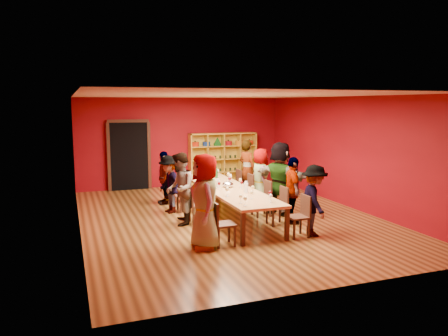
% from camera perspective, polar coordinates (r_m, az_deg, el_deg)
% --- Properties ---
extents(room_shell, '(7.10, 9.10, 3.04)m').
position_cam_1_polar(room_shell, '(10.64, 0.53, 1.38)').
color(room_shell, '#593617').
rests_on(room_shell, ground).
extents(tasting_table, '(1.10, 4.50, 0.75)m').
position_cam_1_polar(tasting_table, '(10.77, 0.52, -2.85)').
color(tasting_table, tan).
rests_on(tasting_table, ground).
extents(doorway, '(1.40, 0.17, 2.30)m').
position_cam_1_polar(doorway, '(14.56, -12.30, 1.59)').
color(doorway, black).
rests_on(doorway, ground).
extents(shelving_unit, '(2.40, 0.40, 1.80)m').
position_cam_1_polar(shelving_unit, '(15.21, -0.20, 1.54)').
color(shelving_unit, gold).
rests_on(shelving_unit, ground).
extents(chair_person_left_0, '(0.42, 0.42, 0.89)m').
position_cam_1_polar(chair_person_left_0, '(8.69, -0.52, -7.00)').
color(chair_person_left_0, black).
rests_on(chair_person_left_0, ground).
extents(person_left_0, '(0.55, 0.94, 1.86)m').
position_cam_1_polar(person_left_0, '(8.49, -2.50, -4.36)').
color(person_left_0, '#5571B0').
rests_on(person_left_0, ground).
extents(chair_person_left_2, '(0.42, 0.42, 0.89)m').
position_cam_1_polar(chair_person_left_2, '(10.33, -3.80, -4.51)').
color(chair_person_left_2, black).
rests_on(chair_person_left_2, ground).
extents(person_left_2, '(0.66, 0.91, 1.69)m').
position_cam_1_polar(person_left_2, '(10.17, -5.78, -2.73)').
color(person_left_2, white).
rests_on(person_left_2, ground).
extents(chair_person_left_3, '(0.42, 0.42, 0.89)m').
position_cam_1_polar(chair_person_left_3, '(11.46, -5.45, -3.25)').
color(chair_person_left_3, black).
rests_on(chair_person_left_3, ground).
extents(person_left_3, '(0.58, 1.02, 1.49)m').
position_cam_1_polar(person_left_3, '(11.33, -7.16, -2.11)').
color(person_left_3, '#4F5054').
rests_on(person_left_3, ground).
extents(chair_person_left_4, '(0.42, 0.42, 0.89)m').
position_cam_1_polar(chair_person_left_4, '(12.43, -6.63, -2.34)').
color(chair_person_left_4, black).
rests_on(chair_person_left_4, ground).
extents(person_left_4, '(0.41, 0.88, 1.49)m').
position_cam_1_polar(person_left_4, '(12.33, -7.82, -1.26)').
color(person_left_4, pink).
rests_on(person_left_4, ground).
extents(chair_person_right_0, '(0.42, 0.42, 0.89)m').
position_cam_1_polar(chair_person_right_0, '(9.43, 10.03, -5.89)').
color(chair_person_right_0, black).
rests_on(chair_person_right_0, ground).
extents(person_right_0, '(0.63, 1.05, 1.53)m').
position_cam_1_polar(person_right_0, '(9.52, 11.70, -4.14)').
color(person_right_0, white).
rests_on(person_right_0, ground).
extents(chair_person_right_1, '(0.42, 0.42, 0.89)m').
position_cam_1_polar(chair_person_right_1, '(10.26, 7.30, -4.65)').
color(chair_person_right_1, black).
rests_on(chair_person_right_1, ground).
extents(person_right_1, '(0.64, 1.00, 1.58)m').
position_cam_1_polar(person_right_1, '(10.35, 8.96, -2.91)').
color(person_right_1, '#4A4A4F').
rests_on(person_right_1, ground).
extents(chair_person_right_2, '(0.42, 0.42, 0.89)m').
position_cam_1_polar(chair_person_right_2, '(11.02, 5.25, -3.71)').
color(chair_person_right_2, black).
rests_on(chair_person_right_2, ground).
extents(person_right_2, '(1.16, 1.78, 1.86)m').
position_cam_1_polar(person_right_2, '(11.13, 7.34, -1.34)').
color(person_right_2, '#5D86C0').
rests_on(person_right_2, ground).
extents(chair_person_right_3, '(0.42, 0.42, 0.89)m').
position_cam_1_polar(chair_person_right_3, '(12.01, 3.01, -2.67)').
color(chair_person_right_3, black).
rests_on(chair_person_right_3, ground).
extents(person_right_3, '(0.57, 0.84, 1.58)m').
position_cam_1_polar(person_right_3, '(12.12, 4.79, -1.17)').
color(person_right_3, beige).
rests_on(person_right_3, ground).
extents(chair_person_right_4, '(0.42, 0.42, 0.89)m').
position_cam_1_polar(chair_person_right_4, '(12.81, 1.49, -1.96)').
color(chair_person_right_4, black).
rests_on(chair_person_right_4, ground).
extents(person_right_4, '(0.66, 0.76, 1.75)m').
position_cam_1_polar(person_right_4, '(12.89, 3.04, -0.21)').
color(person_right_4, '#151C3B').
rests_on(person_right_4, ground).
extents(wine_glass_0, '(0.08, 0.08, 0.19)m').
position_cam_1_polar(wine_glass_0, '(11.46, -2.56, -1.20)').
color(wine_glass_0, white).
rests_on(wine_glass_0, tasting_table).
extents(wine_glass_1, '(0.08, 0.08, 0.19)m').
position_cam_1_polar(wine_glass_1, '(9.08, 2.20, -3.76)').
color(wine_glass_1, white).
rests_on(wine_glass_1, tasting_table).
extents(wine_glass_2, '(0.09, 0.09, 0.21)m').
position_cam_1_polar(wine_glass_2, '(11.77, 0.58, -0.87)').
color(wine_glass_2, white).
rests_on(wine_glass_2, tasting_table).
extents(wine_glass_3, '(0.08, 0.08, 0.21)m').
position_cam_1_polar(wine_glass_3, '(11.12, 0.73, -1.45)').
color(wine_glass_3, white).
rests_on(wine_glass_3, tasting_table).
extents(wine_glass_4, '(0.09, 0.09, 0.22)m').
position_cam_1_polar(wine_glass_4, '(11.96, -2.23, -0.71)').
color(wine_glass_4, white).
rests_on(wine_glass_4, tasting_table).
extents(wine_glass_5, '(0.07, 0.07, 0.18)m').
position_cam_1_polar(wine_glass_5, '(9.51, 3.64, -3.26)').
color(wine_glass_5, white).
rests_on(wine_glass_5, tasting_table).
extents(wine_glass_6, '(0.07, 0.07, 0.18)m').
position_cam_1_polar(wine_glass_6, '(9.79, 0.42, -2.89)').
color(wine_glass_6, white).
rests_on(wine_glass_6, tasting_table).
extents(wine_glass_7, '(0.09, 0.09, 0.22)m').
position_cam_1_polar(wine_glass_7, '(9.73, 0.42, -2.83)').
color(wine_glass_7, white).
rests_on(wine_glass_7, tasting_table).
extents(wine_glass_8, '(0.08, 0.08, 0.19)m').
position_cam_1_polar(wine_glass_8, '(10.69, 2.31, -1.93)').
color(wine_glass_8, white).
rests_on(wine_glass_8, tasting_table).
extents(wine_glass_9, '(0.07, 0.07, 0.18)m').
position_cam_1_polar(wine_glass_9, '(9.21, 6.12, -3.69)').
color(wine_glass_9, white).
rests_on(wine_glass_9, tasting_table).
extents(wine_glass_10, '(0.07, 0.07, 0.18)m').
position_cam_1_polar(wine_glass_10, '(12.13, -3.80, -0.74)').
color(wine_glass_10, white).
rests_on(wine_glass_10, tasting_table).
extents(wine_glass_11, '(0.09, 0.09, 0.22)m').
position_cam_1_polar(wine_glass_11, '(10.69, -1.17, -1.79)').
color(wine_glass_11, white).
rests_on(wine_glass_11, tasting_table).
extents(wine_glass_12, '(0.08, 0.08, 0.20)m').
position_cam_1_polar(wine_glass_12, '(10.96, 2.15, -1.61)').
color(wine_glass_12, white).
rests_on(wine_glass_12, tasting_table).
extents(wine_glass_13, '(0.08, 0.08, 0.20)m').
position_cam_1_polar(wine_glass_13, '(12.43, -0.83, -0.41)').
color(wine_glass_13, white).
rests_on(wine_glass_13, tasting_table).
extents(wine_glass_14, '(0.09, 0.09, 0.21)m').
position_cam_1_polar(wine_glass_14, '(9.39, 6.05, -3.31)').
color(wine_glass_14, white).
rests_on(wine_glass_14, tasting_table).
extents(wine_glass_15, '(0.07, 0.07, 0.18)m').
position_cam_1_polar(wine_glass_15, '(11.39, -2.72, -1.32)').
color(wine_glass_15, white).
rests_on(wine_glass_15, tasting_table).
extents(wine_glass_16, '(0.08, 0.08, 0.21)m').
position_cam_1_polar(wine_glass_16, '(12.54, -1.05, -0.31)').
color(wine_glass_16, white).
rests_on(wine_glass_16, tasting_table).
extents(wine_glass_17, '(0.08, 0.08, 0.20)m').
position_cam_1_polar(wine_glass_17, '(8.84, 2.79, -4.05)').
color(wine_glass_17, white).
rests_on(wine_glass_17, tasting_table).
extents(wine_glass_18, '(0.08, 0.08, 0.19)m').
position_cam_1_polar(wine_glass_18, '(10.51, -0.64, -2.08)').
color(wine_glass_18, white).
rests_on(wine_glass_18, tasting_table).
extents(wine_glass_19, '(0.08, 0.08, 0.20)m').
position_cam_1_polar(wine_glass_19, '(11.60, 0.87, -1.06)').
color(wine_glass_19, white).
rests_on(wine_glass_19, tasting_table).
extents(wine_glass_20, '(0.07, 0.07, 0.19)m').
position_cam_1_polar(wine_glass_20, '(10.07, 3.79, -2.59)').
color(wine_glass_20, white).
rests_on(wine_glass_20, tasting_table).
extents(spittoon_bowl, '(0.28, 0.28, 0.16)m').
position_cam_1_polar(spittoon_bowl, '(10.82, 0.51, -2.17)').
color(spittoon_bowl, silver).
rests_on(spittoon_bowl, tasting_table).
extents(carafe_a, '(0.11, 0.11, 0.24)m').
position_cam_1_polar(carafe_a, '(10.74, -0.79, -2.04)').
color(carafe_a, white).
rests_on(carafe_a, tasting_table).
extents(carafe_b, '(0.12, 0.12, 0.27)m').
position_cam_1_polar(carafe_b, '(10.17, 2.88, -2.55)').
color(carafe_b, white).
rests_on(carafe_b, tasting_table).
extents(wine_bottle, '(0.09, 0.09, 0.32)m').
position_cam_1_polar(wine_bottle, '(12.15, -0.99, -0.73)').
color(wine_bottle, '#153C1A').
rests_on(wine_bottle, tasting_table).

